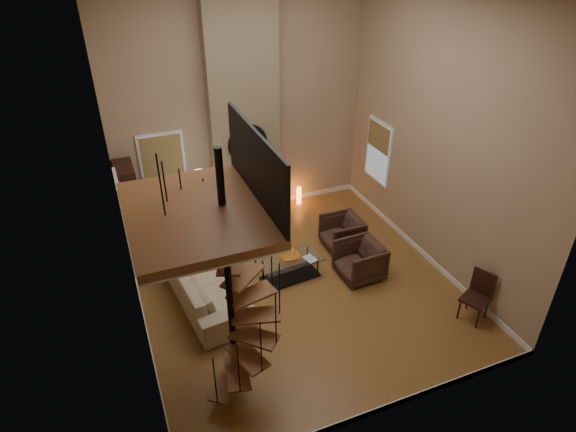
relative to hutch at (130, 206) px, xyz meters
name	(u,v)px	position (x,y,z in m)	size (l,w,h in m)	color
ground	(295,284)	(2.77, -2.80, -0.95)	(6.00, 6.50, 0.01)	#A97536
back_wall	(241,104)	(2.77, 0.45, 1.80)	(6.00, 0.02, 5.50)	tan
front_wall	(401,267)	(2.77, -6.05, 1.80)	(6.00, 0.02, 5.50)	tan
left_wall	(117,192)	(-0.23, -2.80, 1.80)	(0.02, 6.50, 5.50)	tan
right_wall	(439,136)	(5.77, -2.80, 1.80)	(0.02, 6.50, 5.50)	tan
baseboard_back	(246,207)	(2.77, 0.44, -0.89)	(6.00, 0.02, 0.12)	white
baseboard_front	(379,409)	(2.77, -6.04, -0.89)	(6.00, 0.02, 0.12)	white
baseboard_left	(145,321)	(-0.22, -2.80, -0.89)	(0.02, 6.50, 0.12)	white
baseboard_right	(419,250)	(5.76, -2.80, -0.89)	(0.02, 6.50, 0.12)	white
chimney_breast	(243,107)	(2.77, 0.26, 1.80)	(1.60, 0.38, 5.50)	#8A795A
hearth	(255,221)	(2.77, -0.23, -0.93)	(1.50, 0.60, 0.04)	black
firebox	(250,197)	(2.77, 0.06, -0.40)	(0.95, 0.02, 0.72)	black
mantel	(250,176)	(2.77, -0.02, 0.20)	(1.70, 0.18, 0.06)	white
mirror_frame	(248,144)	(2.77, 0.04, 1.00)	(0.94, 0.94, 0.10)	black
mirror_disc	(248,144)	(2.77, 0.05, 1.00)	(0.80, 0.80, 0.01)	white
vase_left	(227,174)	(2.22, 0.02, 0.35)	(0.24, 0.24, 0.25)	black
vase_right	(273,166)	(3.37, 0.02, 0.33)	(0.20, 0.20, 0.21)	#1B5B5F
window_back	(163,164)	(0.87, 0.42, 0.67)	(1.02, 0.06, 1.52)	white
window_right	(378,151)	(5.75, -0.80, 0.68)	(0.06, 1.02, 1.52)	white
entry_door	(126,226)	(-0.18, -1.00, 0.10)	(0.10, 1.05, 2.16)	white
loft	(203,208)	(0.73, -4.60, 2.29)	(1.70, 2.20, 1.09)	brown
spiral_stair	(230,291)	(0.99, -4.59, 0.83)	(1.47, 1.47, 4.06)	black
hutch	(130,206)	(0.00, 0.00, 0.00)	(0.41, 0.86, 1.92)	black
sofa	(204,283)	(0.97, -2.55, -0.55)	(2.59, 1.01, 0.76)	#C6B38A
armchair_near	(345,232)	(4.34, -1.94, -0.60)	(0.81, 0.83, 0.76)	#44281F
armchair_far	(363,260)	(4.20, -3.00, -0.60)	(0.85, 0.87, 0.79)	#44281F
coffee_table	(290,266)	(2.77, -2.55, -0.67)	(1.33, 0.76, 0.47)	silver
bowl	(290,256)	(2.77, -2.50, -0.45)	(0.41, 0.41, 0.10)	orange
book	(309,259)	(3.12, -2.70, -0.49)	(0.21, 0.28, 0.03)	gray
floor_lamp	(201,184)	(1.51, -0.48, 0.46)	(0.37, 0.37, 1.70)	black
accent_lamp	(299,196)	(4.12, 0.18, -0.70)	(0.13, 0.13, 0.45)	orange
side_chair	(478,294)	(5.50, -4.88, -0.42)	(0.59, 0.59, 0.97)	black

